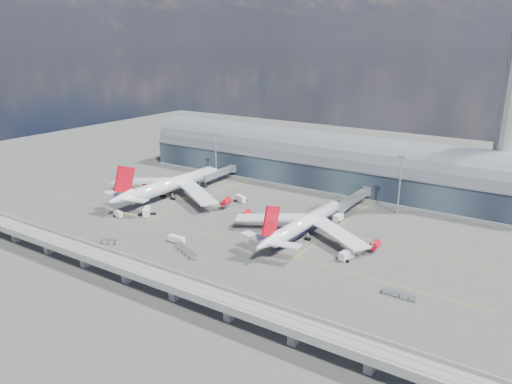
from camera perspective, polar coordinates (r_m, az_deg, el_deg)
The scene contains 20 objects.
ground at distance 201.35m, azimuth -2.95°, elevation -4.24°, with size 500.00×500.00×0.00m, color #474744.
taxi_lines at distance 218.34m, azimuth 0.50°, elevation -2.48°, with size 200.00×80.12×0.01m.
terminal at distance 261.77m, azimuth 7.21°, elevation 3.31°, with size 200.00×30.00×28.00m.
control_tower at distance 235.85m, azimuth 27.26°, elevation 10.01°, with size 19.00×19.00×103.00m.
guideway at distance 162.13m, azimuth -14.71°, elevation -8.29°, with size 220.00×8.50×7.20m.
floodlight_mast_left at distance 268.31m, azimuth -4.63°, elevation 4.24°, with size 3.00×0.70×25.70m.
floodlight_mast_right at distance 222.64m, azimuth 16.10°, elevation 0.90°, with size 3.00×0.70×25.70m.
airliner_left at distance 241.98m, azimuth -9.86°, elevation 0.81°, with size 68.85×72.30×22.06m.
airliner_right at distance 192.51m, azimuth 5.49°, elevation -3.69°, with size 59.89×62.58×19.88m.
jet_bridge_left at distance 266.09m, azimuth -4.04°, elevation 2.27°, with size 4.40×28.00×7.25m.
jet_bridge_right at distance 227.30m, azimuth 11.32°, elevation -0.65°, with size 4.40×32.00×7.25m.
service_truck_0 at distance 220.74m, azimuth -12.38°, elevation -2.21°, with size 6.95×7.75×3.26m.
service_truck_1 at distance 221.96m, azimuth -15.45°, elevation -2.45°, with size 4.63×2.74×2.53m.
service_truck_2 at distance 190.08m, azimuth -9.07°, elevation -5.35°, with size 7.11×2.41×2.55m.
service_truck_3 at distance 176.75m, azimuth 10.33°, elevation -7.10°, with size 3.79×6.97×3.19m.
service_truck_4 at distance 211.77m, azimuth 9.36°, elevation -2.91°, with size 2.89×5.45×3.09m.
service_truck_5 at distance 233.49m, azimuth -1.77°, elevation -0.77°, with size 6.72×4.56×3.03m.
cargo_train_0 at distance 194.48m, azimuth -16.31°, elevation -5.47°, with size 7.45×4.40×1.66m.
cargo_train_1 at distance 180.44m, azimuth -7.92°, elevation -6.67°, with size 14.02×7.45×1.93m.
cargo_train_2 at distance 156.51m, azimuth 16.11°, elevation -11.17°, with size 10.57×1.88×1.76m.
Camera 1 is at (112.09, -150.27, 73.45)m, focal length 35.00 mm.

